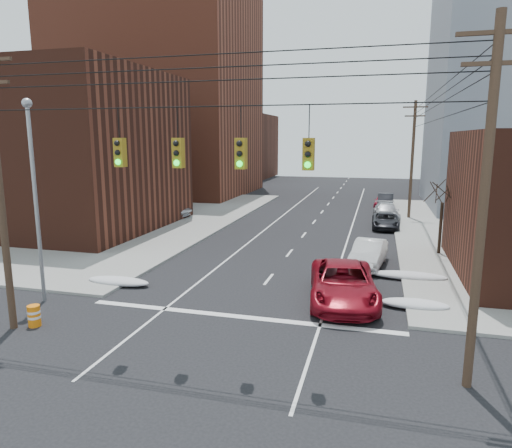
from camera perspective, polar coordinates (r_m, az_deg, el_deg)
The scene contains 26 objects.
ground at distance 14.68m, azimuth -10.17°, elevation -20.64°, with size 160.00×160.00×0.00m, color black.
sidewalk_nw at distance 50.80m, azimuth -25.03°, elevation 1.16°, with size 40.00×40.00×0.15m, color gray.
building_brick_tall at distance 66.64m, azimuth -11.89°, elevation 16.84°, with size 24.00×20.00×30.00m, color brown.
building_brick_near at distance 43.21m, azimuth -24.84°, elevation 8.26°, with size 20.00×16.00×13.00m, color #461F15.
building_brick_far at distance 90.93m, azimuth -5.33°, elevation 9.63°, with size 22.00×18.00×12.00m, color #461F15.
building_glass at distance 83.41m, azimuth 28.47°, elevation 11.76°, with size 20.00×18.00×22.00m, color gray.
utility_pole_right at distance 14.69m, azimuth 26.57°, elevation 2.49°, with size 2.20×0.28×11.00m.
utility_pole_far at distance 45.41m, azimuth 18.95°, elevation 7.83°, with size 2.20×0.28×11.00m.
traffic_signals at distance 15.25m, azimuth -5.95°, elevation 9.04°, with size 17.00×0.42×2.02m.
street_light at distance 23.00m, azimuth -25.98°, elevation 4.49°, with size 0.44×0.44×9.32m.
bare_tree at distance 31.97m, azimuth 22.09°, elevation 0.40°, with size 2.09×2.20×4.93m.
snow_nw at distance 25.16m, azimuth -16.84°, elevation -6.85°, with size 3.50×1.08×0.42m, color silver.
snow_ne at distance 22.12m, azimuth 19.23°, elevation -9.43°, with size 3.00×1.08×0.42m, color silver.
snow_east_far at distance 26.39m, azimuth 18.57°, elevation -6.13°, with size 4.00×1.08×0.42m, color silver.
red_pickup at distance 21.91m, azimuth 10.83°, elevation -7.29°, with size 3.00×6.50×1.81m, color maroon.
parked_car_a at distance 28.53m, azimuth 13.73°, elevation -3.66°, with size 1.59×3.96×1.35m, color #A1A2A6.
parked_car_b at distance 28.15m, azimuth 13.87°, elevation -3.62°, with size 1.67×4.79×1.58m, color silver.
parked_car_c at distance 40.38m, azimuth 15.88°, elevation 0.38°, with size 2.18×4.73×1.32m, color black.
parked_car_d at distance 44.52m, azimuth 15.97°, elevation 1.47°, with size 2.20×5.42×1.57m, color #A7A7AB.
parked_car_e at distance 52.49m, azimuth 15.49°, elevation 2.74°, with size 1.63×4.06×1.38m, color maroon.
parked_car_f at distance 52.48m, azimuth 15.87°, elevation 2.81°, with size 1.65×4.73×1.56m, color black.
lot_car_a at distance 40.74m, azimuth -14.51°, elevation 0.84°, with size 1.52×4.36×1.44m, color white.
lot_car_b at distance 44.88m, azimuth -11.49°, elevation 1.93°, with size 2.58×5.60×1.56m, color #BCBCC2.
lot_car_c at distance 43.91m, azimuth -16.99°, elevation 1.36°, with size 1.93×4.74×1.38m, color black.
lot_car_d at distance 46.56m, azimuth -17.03°, elevation 1.92°, with size 1.72×4.26×1.45m, color #B8B8BD.
construction_barrel at distance 21.06m, azimuth -25.99°, elevation -10.25°, with size 0.60×0.60×0.89m.
Camera 1 is at (5.54, -11.27, 7.59)m, focal length 32.00 mm.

